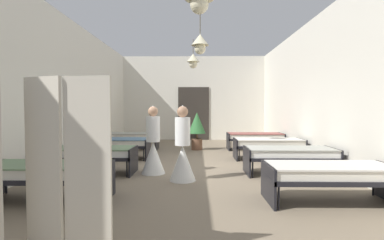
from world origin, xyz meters
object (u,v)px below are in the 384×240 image
(potted_plant, at_px, (197,126))
(bed_right_row_0, at_px, (330,173))
(bed_right_row_2, at_px, (268,144))
(privacy_screen, at_px, (41,174))
(nurse_mid_aisle, at_px, (153,149))
(bed_left_row_2, at_px, (115,143))
(bed_right_row_1, at_px, (290,154))
(bed_left_row_1, at_px, (91,154))
(bed_left_row_3, at_px, (131,137))
(nurse_near_aisle, at_px, (183,154))
(bed_left_row_0, at_px, (46,172))
(bed_right_row_3, at_px, (255,137))

(potted_plant, bearing_deg, bed_right_row_0, -70.36)
(bed_right_row_2, xyz_separation_m, privacy_screen, (-3.38, -5.70, 0.41))
(nurse_mid_aisle, bearing_deg, potted_plant, -94.35)
(bed_left_row_2, bearing_deg, privacy_screen, -80.53)
(privacy_screen, bearing_deg, bed_right_row_1, 70.13)
(bed_left_row_1, height_order, bed_left_row_3, same)
(bed_right_row_0, height_order, nurse_near_aisle, nurse_near_aisle)
(bed_right_row_0, height_order, nurse_mid_aisle, nurse_mid_aisle)
(bed_left_row_3, xyz_separation_m, nurse_mid_aisle, (1.36, -3.78, 0.09))
(bed_right_row_0, bearing_deg, bed_left_row_0, 180.00)
(potted_plant, bearing_deg, bed_right_row_3, 1.68)
(bed_left_row_3, bearing_deg, bed_right_row_0, -52.78)
(bed_left_row_0, height_order, bed_left_row_2, same)
(bed_left_row_1, relative_size, bed_left_row_2, 1.00)
(bed_left_row_1, height_order, bed_left_row_2, same)
(bed_left_row_1, height_order, potted_plant, potted_plant)
(bed_left_row_1, xyz_separation_m, potted_plant, (2.32, 3.74, 0.37))
(bed_right_row_1, bearing_deg, nurse_mid_aisle, 179.68)
(bed_right_row_0, bearing_deg, bed_right_row_1, 90.00)
(bed_left_row_2, bearing_deg, potted_plant, 38.49)
(bed_left_row_0, bearing_deg, bed_left_row_2, 90.00)
(bed_left_row_1, bearing_deg, bed_left_row_2, 90.00)
(nurse_near_aisle, relative_size, nurse_mid_aisle, 1.00)
(bed_right_row_2, distance_m, privacy_screen, 6.64)
(bed_left_row_0, relative_size, nurse_mid_aisle, 1.28)
(privacy_screen, bearing_deg, bed_left_row_1, 125.85)
(bed_left_row_0, height_order, bed_right_row_3, same)
(privacy_screen, bearing_deg, bed_left_row_3, 118.93)
(nurse_mid_aisle, xyz_separation_m, potted_plant, (0.96, 3.72, 0.28))
(bed_right_row_0, height_order, bed_right_row_2, same)
(bed_left_row_0, relative_size, bed_right_row_1, 1.00)
(bed_left_row_1, xyz_separation_m, privacy_screen, (0.95, -3.80, 0.41))
(bed_left_row_3, distance_m, privacy_screen, 7.67)
(bed_left_row_1, height_order, nurse_near_aisle, nurse_near_aisle)
(bed_right_row_1, bearing_deg, bed_right_row_0, -90.00)
(bed_right_row_1, relative_size, privacy_screen, 1.12)
(bed_right_row_2, bearing_deg, bed_left_row_0, -138.72)
(bed_left_row_1, bearing_deg, bed_left_row_3, 90.00)
(potted_plant, bearing_deg, bed_left_row_1, -121.76)
(bed_left_row_1, height_order, bed_right_row_1, same)
(bed_right_row_1, xyz_separation_m, bed_right_row_2, (0.00, 1.90, 0.00))
(nurse_near_aisle, distance_m, privacy_screen, 3.39)
(bed_right_row_1, height_order, bed_right_row_2, same)
(bed_right_row_0, distance_m, bed_right_row_2, 3.80)
(bed_right_row_0, bearing_deg, nurse_mid_aisle, 147.17)
(bed_left_row_0, xyz_separation_m, bed_right_row_0, (4.33, 0.00, 0.00))
(bed_right_row_3, bearing_deg, bed_left_row_1, -138.72)
(bed_right_row_1, relative_size, bed_left_row_2, 1.00)
(bed_right_row_3, relative_size, privacy_screen, 1.12)
(bed_left_row_2, relative_size, bed_right_row_3, 1.00)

